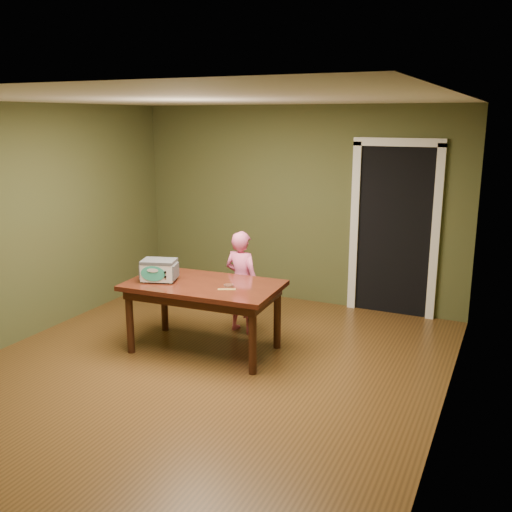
{
  "coord_description": "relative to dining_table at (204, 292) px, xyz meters",
  "views": [
    {
      "loc": [
        2.68,
        -4.53,
        2.45
      ],
      "look_at": [
        0.1,
        1.0,
        0.95
      ],
      "focal_mm": 40.0,
      "sensor_mm": 36.0,
      "label": 1
    }
  ],
  "objects": [
    {
      "name": "child",
      "position": [
        0.11,
        0.67,
        -0.05
      ],
      "size": [
        0.48,
        0.35,
        1.19
      ],
      "primitive_type": "imported",
      "rotation": [
        0.0,
        0.0,
        2.98
      ],
      "color": "pink",
      "rests_on": "floor"
    },
    {
      "name": "room_shell",
      "position": [
        0.24,
        -0.42,
        1.06
      ],
      "size": [
        4.52,
        5.02,
        2.61
      ],
      "color": "#424A27",
      "rests_on": "ground"
    },
    {
      "name": "dining_table",
      "position": [
        0.0,
        0.0,
        0.0
      ],
      "size": [
        1.65,
        0.98,
        0.75
      ],
      "rotation": [
        0.0,
        0.0,
        0.05
      ],
      "color": "#3B160D",
      "rests_on": "floor"
    },
    {
      "name": "baking_pan",
      "position": [
        0.3,
        0.0,
        0.11
      ],
      "size": [
        0.1,
        0.1,
        0.02
      ],
      "color": "silver",
      "rests_on": "dining_table"
    },
    {
      "name": "floor",
      "position": [
        0.24,
        -0.42,
        -0.65
      ],
      "size": [
        5.0,
        5.0,
        0.0
      ],
      "primitive_type": "plane",
      "color": "brown",
      "rests_on": "ground"
    },
    {
      "name": "toy_oven",
      "position": [
        -0.47,
        -0.12,
        0.23
      ],
      "size": [
        0.42,
        0.34,
        0.23
      ],
      "rotation": [
        0.0,
        0.0,
        0.31
      ],
      "color": "#4C4F54",
      "rests_on": "dining_table"
    },
    {
      "name": "doorway",
      "position": [
        1.54,
        2.36,
        0.41
      ],
      "size": [
        1.1,
        0.66,
        2.25
      ],
      "color": "black",
      "rests_on": "ground"
    },
    {
      "name": "spatula",
      "position": [
        0.33,
        -0.11,
        0.1
      ],
      "size": [
        0.17,
        0.1,
        0.01
      ],
      "primitive_type": "cube",
      "rotation": [
        0.0,
        0.0,
        0.44
      ],
      "color": "#E3BE62",
      "rests_on": "dining_table"
    }
  ]
}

